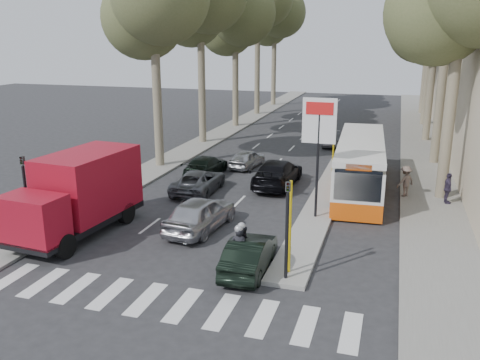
# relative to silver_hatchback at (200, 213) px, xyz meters

# --- Properties ---
(ground) EXTENTS (120.00, 120.00, 0.00)m
(ground) POSITION_rel_silver_hatchback_xyz_m (1.36, -2.25, -0.75)
(ground) COLOR #28282B
(ground) RESTS_ON ground
(sidewalk_right) EXTENTS (3.20, 70.00, 0.12)m
(sidewalk_right) POSITION_rel_silver_hatchback_xyz_m (9.96, 22.75, -0.69)
(sidewalk_right) COLOR gray
(sidewalk_right) RESTS_ON ground
(median_left) EXTENTS (2.40, 64.00, 0.12)m
(median_left) POSITION_rel_silver_hatchback_xyz_m (-6.64, 25.75, -0.69)
(median_left) COLOR gray
(median_left) RESTS_ON ground
(traffic_island) EXTENTS (1.50, 26.00, 0.16)m
(traffic_island) POSITION_rel_silver_hatchback_xyz_m (4.61, 8.75, -0.67)
(traffic_island) COLOR gray
(traffic_island) RESTS_ON ground
(billboard) EXTENTS (1.50, 12.10, 5.60)m
(billboard) POSITION_rel_silver_hatchback_xyz_m (4.61, 2.75, 2.95)
(billboard) COLOR yellow
(billboard) RESTS_ON ground
(traffic_light_island) EXTENTS (0.16, 0.41, 3.60)m
(traffic_light_island) POSITION_rel_silver_hatchback_xyz_m (4.61, -3.75, 1.74)
(traffic_light_island) COLOR black
(traffic_light_island) RESTS_ON ground
(traffic_light_left) EXTENTS (0.16, 0.41, 3.60)m
(traffic_light_left) POSITION_rel_silver_hatchback_xyz_m (-6.24, -3.25, 1.74)
(traffic_light_left) COLOR black
(traffic_light_left) RESTS_ON ground
(tree_l_c) EXTENTS (7.40, 7.20, 13.71)m
(tree_l_c) POSITION_rel_silver_hatchback_xyz_m (-6.41, 25.86, 9.29)
(tree_l_c) COLOR #6B604C
(tree_l_c) RESTS_ON ground
(tree_l_d) EXTENTS (7.40, 7.20, 15.66)m
(tree_l_d) POSITION_rel_silver_hatchback_xyz_m (-6.51, 33.86, 11.01)
(tree_l_d) COLOR #6B604C
(tree_l_d) RESTS_ON ground
(tree_l_e) EXTENTS (7.40, 7.20, 14.49)m
(tree_l_e) POSITION_rel_silver_hatchback_xyz_m (-6.61, 41.86, 9.98)
(tree_l_e) COLOR #6B604C
(tree_l_e) RESTS_ON ground
(tree_r_c) EXTENTS (7.40, 7.20, 13.32)m
(tree_r_c) POSITION_rel_silver_hatchback_xyz_m (10.39, 23.86, 8.94)
(tree_r_c) COLOR #6B604C
(tree_r_c) RESTS_ON ground
(tree_r_d) EXTENTS (7.40, 7.20, 14.88)m
(tree_r_d) POSITION_rel_silver_hatchback_xyz_m (10.49, 31.86, 10.32)
(tree_r_d) COLOR #6B604C
(tree_r_d) RESTS_ON ground
(tree_r_e) EXTENTS (7.40, 7.20, 14.10)m
(tree_r_e) POSITION_rel_silver_hatchback_xyz_m (10.59, 39.86, 9.63)
(tree_r_e) COLOR #6B604C
(tree_r_e) RESTS_ON ground
(silver_hatchback) EXTENTS (2.24, 4.58, 1.50)m
(silver_hatchback) POSITION_rel_silver_hatchback_xyz_m (0.00, 0.00, 0.00)
(silver_hatchback) COLOR #AFB1B8
(silver_hatchback) RESTS_ON ground
(dark_hatchback) EXTENTS (1.46, 3.86, 1.26)m
(dark_hatchback) POSITION_rel_silver_hatchback_xyz_m (3.16, -3.25, -0.12)
(dark_hatchback) COLOR black
(dark_hatchback) RESTS_ON ground
(queue_car_a) EXTENTS (2.18, 4.47, 1.22)m
(queue_car_a) POSITION_rel_silver_hatchback_xyz_m (-2.14, 5.20, -0.14)
(queue_car_a) COLOR #52545A
(queue_car_a) RESTS_ON ground
(queue_car_b) EXTENTS (2.14, 5.20, 1.50)m
(queue_car_b) POSITION_rel_silver_hatchback_xyz_m (1.67, 7.64, 0.00)
(queue_car_b) COLOR black
(queue_car_b) RESTS_ON ground
(queue_car_c) EXTENTS (1.80, 3.57, 1.17)m
(queue_car_c) POSITION_rel_silver_hatchback_xyz_m (-1.14, 11.19, -0.17)
(queue_car_c) COLOR #A7AAAF
(queue_car_c) RESTS_ON ground
(queue_car_d) EXTENTS (1.74, 3.86, 1.23)m
(queue_car_d) POSITION_rel_silver_hatchback_xyz_m (3.16, 19.54, -0.14)
(queue_car_d) COLOR #494A50
(queue_car_d) RESTS_ON ground
(queue_car_e) EXTENTS (1.80, 4.31, 1.24)m
(queue_car_e) POSITION_rel_silver_hatchback_xyz_m (-2.95, 8.44, -0.13)
(queue_car_e) COLOR black
(queue_car_e) RESTS_ON ground
(red_truck) EXTENTS (2.93, 6.59, 3.42)m
(red_truck) POSITION_rel_silver_hatchback_xyz_m (-4.71, -1.84, 1.06)
(red_truck) COLOR black
(red_truck) RESTS_ON ground
(city_bus) EXTENTS (2.89, 10.92, 2.85)m
(city_bus) POSITION_rel_silver_hatchback_xyz_m (6.16, 8.09, 0.75)
(city_bus) COLOR #D9500C
(city_bus) RESTS_ON ground
(motorcycle) EXTENTS (0.80, 2.16, 1.84)m
(motorcycle) POSITION_rel_silver_hatchback_xyz_m (2.85, -3.36, 0.08)
(motorcycle) COLOR black
(motorcycle) RESTS_ON ground
(pedestrian_near) EXTENTS (0.61, 0.98, 1.56)m
(pedestrian_near) POSITION_rel_silver_hatchback_xyz_m (10.57, 6.70, 0.15)
(pedestrian_near) COLOR #393048
(pedestrian_near) RESTS_ON sidewalk_right
(pedestrian_far) EXTENTS (1.07, 1.07, 1.63)m
(pedestrian_far) POSITION_rel_silver_hatchback_xyz_m (8.56, 7.31, 0.18)
(pedestrian_far) COLOR #6D5B51
(pedestrian_far) RESTS_ON sidewalk_right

